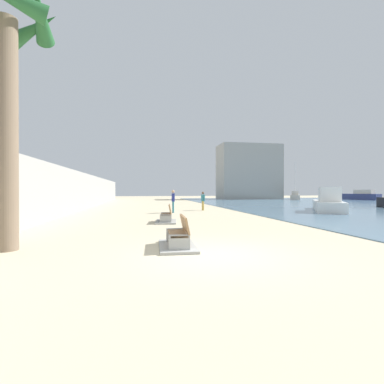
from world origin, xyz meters
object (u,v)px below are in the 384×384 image
(palm_tree, at_px, (7,67))
(bench_near, at_px, (178,240))
(boat_nearest, at_px, (295,196))
(person_standing, at_px, (173,199))
(person_walking, at_px, (203,200))
(bench_far, at_px, (166,218))
(boat_mid_bay, at_px, (328,202))
(boat_outer, at_px, (359,196))

(palm_tree, xyz_separation_m, bench_near, (4.96, -0.44, -5.13))
(palm_tree, relative_size, boat_nearest, 1.11)
(person_standing, bearing_deg, person_walking, 37.22)
(bench_far, bearing_deg, boat_nearest, 50.88)
(person_standing, height_order, boat_mid_bay, boat_mid_bay)
(person_walking, xyz_separation_m, person_standing, (-2.86, -2.17, 0.10))
(boat_mid_bay, bearing_deg, person_standing, 176.65)
(person_standing, bearing_deg, boat_outer, 32.57)
(person_walking, height_order, boat_outer, boat_outer)
(palm_tree, relative_size, bench_near, 3.70)
(palm_tree, distance_m, bench_far, 9.72)
(bench_near, distance_m, boat_nearest, 48.50)
(boat_nearest, height_order, boat_mid_bay, boat_nearest)
(bench_far, distance_m, boat_nearest, 42.85)
(bench_near, distance_m, bench_far, 6.86)
(palm_tree, height_order, bench_near, palm_tree)
(person_walking, bearing_deg, boat_mid_bay, -16.22)
(palm_tree, height_order, boat_outer, palm_tree)
(bench_far, bearing_deg, boat_mid_bay, 22.08)
(bench_far, height_order, boat_outer, boat_outer)
(bench_near, relative_size, bench_far, 0.97)
(bench_near, height_order, person_walking, person_walking)
(bench_near, distance_m, boat_mid_bay, 18.97)
(boat_nearest, xyz_separation_m, boat_mid_bay, (-13.05, -27.57, 0.08))
(person_walking, relative_size, boat_nearest, 0.23)
(person_walking, bearing_deg, bench_far, -114.57)
(boat_outer, bearing_deg, boat_mid_bay, -134.58)
(bench_far, xyz_separation_m, boat_outer, (37.93, 29.97, 0.50))
(bench_near, bearing_deg, boat_outer, 43.98)
(person_walking, bearing_deg, bench_near, -105.09)
(bench_near, xyz_separation_m, boat_outer, (38.17, 36.83, 0.50))
(bench_near, distance_m, boat_outer, 53.04)
(palm_tree, xyz_separation_m, person_walking, (9.13, 15.02, -4.42))
(bench_near, xyz_separation_m, boat_nearest, (27.27, 40.10, 0.43))
(person_walking, bearing_deg, boat_outer, 32.15)
(bench_near, relative_size, boat_nearest, 0.30)
(palm_tree, distance_m, boat_mid_bay, 23.14)
(boat_nearest, relative_size, boat_outer, 0.95)
(palm_tree, distance_m, person_standing, 14.93)
(person_standing, xyz_separation_m, boat_outer, (36.86, 23.54, -0.32))
(boat_mid_bay, bearing_deg, person_walking, 163.78)
(boat_mid_bay, bearing_deg, palm_tree, -147.77)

